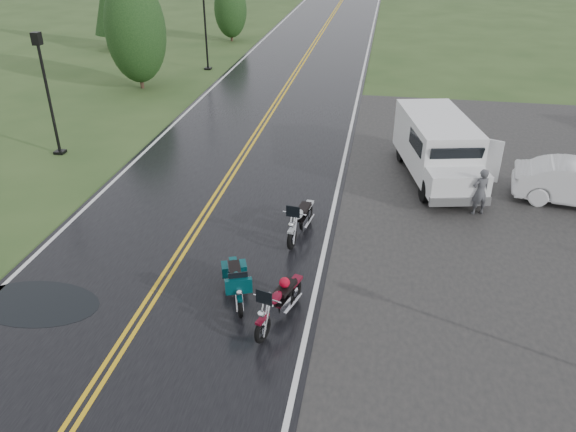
{
  "coord_description": "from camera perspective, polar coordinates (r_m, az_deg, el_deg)",
  "views": [
    {
      "loc": [
        5.03,
        -10.93,
        8.12
      ],
      "look_at": [
        2.8,
        2.0,
        1.0
      ],
      "focal_mm": 35.0,
      "sensor_mm": 36.0,
      "label": 1
    }
  ],
  "objects": [
    {
      "name": "road",
      "position": [
        23.0,
        -3.52,
        7.81
      ],
      "size": [
        8.0,
        100.0,
        0.04
      ],
      "primitive_type": "cube",
      "color": "black",
      "rests_on": "ground"
    },
    {
      "name": "pine_left_far",
      "position": [
        40.83,
        -17.42,
        19.84
      ],
      "size": [
        2.71,
        2.71,
        5.65
      ],
      "primitive_type": null,
      "color": "#1E3D19",
      "rests_on": "ground"
    },
    {
      "name": "lamp_post_far_left",
      "position": [
        33.87,
        -8.39,
        18.36
      ],
      "size": [
        0.4,
        0.4,
        4.67
      ],
      "primitive_type": null,
      "color": "black",
      "rests_on": "ground"
    },
    {
      "name": "motorcycle_teal",
      "position": [
        12.67,
        -4.96,
        -8.28
      ],
      "size": [
        1.3,
        2.01,
        1.12
      ],
      "primitive_type": null,
      "rotation": [
        0.0,
        0.0,
        0.35
      ],
      "color": "#05393E",
      "rests_on": "ground"
    },
    {
      "name": "motorcycle_red",
      "position": [
        11.94,
        -2.63,
        -10.54
      ],
      "size": [
        1.31,
        2.19,
        1.22
      ],
      "primitive_type": null,
      "rotation": [
        0.0,
        0.0,
        -0.29
      ],
      "color": "#5A0A19",
      "rests_on": "ground"
    },
    {
      "name": "ground",
      "position": [
        14.51,
        -12.41,
        -6.29
      ],
      "size": [
        120.0,
        120.0,
        0.0
      ],
      "primitive_type": "plane",
      "color": "#2D471E",
      "rests_on": "ground"
    },
    {
      "name": "tree_left_far",
      "position": [
        41.97,
        -5.83,
        19.61
      ],
      "size": [
        2.27,
        2.27,
        3.49
      ],
      "primitive_type": null,
      "color": "#1E3D19",
      "rests_on": "ground"
    },
    {
      "name": "motorcycle_silver",
      "position": [
        15.02,
        0.39,
        -1.49
      ],
      "size": [
        1.06,
        2.16,
        1.23
      ],
      "primitive_type": null,
      "rotation": [
        0.0,
        0.0,
        -0.15
      ],
      "color": "#9FA3A6",
      "rests_on": "ground"
    },
    {
      "name": "van_white",
      "position": [
        17.94,
        14.02,
        4.43
      ],
      "size": [
        3.14,
        5.72,
        2.12
      ],
      "primitive_type": null,
      "rotation": [
        0.0,
        0.0,
        0.22
      ],
      "color": "white",
      "rests_on": "ground"
    },
    {
      "name": "lamp_post_near_left",
      "position": [
        22.59,
        -23.17,
        11.22
      ],
      "size": [
        0.39,
        0.39,
        4.54
      ],
      "primitive_type": null,
      "color": "black",
      "rests_on": "ground"
    },
    {
      "name": "person_at_van",
      "position": [
        17.75,
        18.94,
        2.26
      ],
      "size": [
        0.63,
        0.54,
        1.47
      ],
      "primitive_type": "imported",
      "rotation": [
        0.0,
        0.0,
        3.55
      ],
      "color": "#46464A",
      "rests_on": "ground"
    },
    {
      "name": "tree_left_mid",
      "position": [
        30.59,
        -15.11,
        16.71
      ],
      "size": [
        3.03,
        3.03,
        4.73
      ],
      "primitive_type": null,
      "color": "#1E3D19",
      "rests_on": "ground"
    },
    {
      "name": "parking_pad",
      "position": [
        18.84,
        27.13,
        -0.37
      ],
      "size": [
        14.0,
        24.0,
        0.03
      ],
      "primitive_type": "cube",
      "color": "black",
      "rests_on": "ground"
    }
  ]
}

